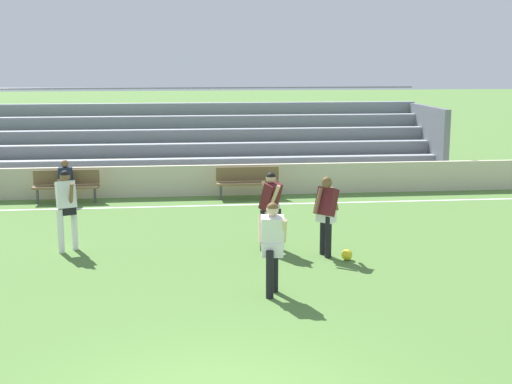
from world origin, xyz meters
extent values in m
cube|color=white|center=(0.00, 11.54, 0.00)|extent=(44.00, 0.12, 0.01)
cube|color=beige|center=(0.00, 13.00, 0.45)|extent=(48.00, 0.16, 0.90)
cube|color=#9EA3AD|center=(-1.13, 14.28, 0.39)|extent=(18.82, 0.36, 0.08)
cube|color=slate|center=(-1.13, 14.08, 0.20)|extent=(18.82, 0.04, 0.39)
cube|color=#9EA3AD|center=(-1.13, 14.98, 0.79)|extent=(18.82, 0.36, 0.08)
cube|color=slate|center=(-1.13, 14.78, 0.59)|extent=(18.82, 0.04, 0.39)
cube|color=#9EA3AD|center=(-1.13, 15.68, 1.18)|extent=(18.82, 0.36, 0.08)
cube|color=slate|center=(-1.13, 15.48, 0.98)|extent=(18.82, 0.04, 0.39)
cube|color=#9EA3AD|center=(-1.13, 16.38, 1.58)|extent=(18.82, 0.36, 0.08)
cube|color=slate|center=(-1.13, 16.18, 1.38)|extent=(18.82, 0.04, 0.39)
cube|color=#9EA3AD|center=(-1.13, 17.09, 1.97)|extent=(18.82, 0.36, 0.08)
cube|color=slate|center=(-1.13, 16.89, 1.77)|extent=(18.82, 0.04, 0.39)
cube|color=#9EA3AD|center=(-1.13, 17.79, 2.36)|extent=(18.82, 0.36, 0.08)
cube|color=slate|center=(-1.13, 17.59, 2.17)|extent=(18.82, 0.04, 0.39)
cube|color=slate|center=(8.18, 16.03, 1.18)|extent=(0.20, 3.87, 2.36)
cylinder|color=slate|center=(-1.13, 18.04, 2.91)|extent=(18.82, 0.06, 0.06)
cube|color=brown|center=(1.67, 12.35, 0.45)|extent=(1.80, 0.40, 0.06)
cube|color=brown|center=(1.67, 12.53, 0.70)|extent=(1.80, 0.05, 0.40)
cylinder|color=#47474C|center=(0.89, 12.35, 0.23)|extent=(0.07, 0.07, 0.45)
cylinder|color=#47474C|center=(2.45, 12.35, 0.23)|extent=(0.07, 0.07, 0.45)
cube|color=brown|center=(-3.40, 12.35, 0.45)|extent=(1.80, 0.40, 0.06)
cube|color=brown|center=(-3.40, 12.53, 0.70)|extent=(1.80, 0.05, 0.40)
cylinder|color=#47474C|center=(-4.18, 12.35, 0.23)|extent=(0.07, 0.07, 0.45)
cylinder|color=#47474C|center=(-2.62, 12.35, 0.23)|extent=(0.07, 0.07, 0.45)
cylinder|color=#2D2D38|center=(-3.40, 12.13, 0.23)|extent=(0.16, 0.16, 0.45)
cube|color=#191E38|center=(-3.40, 12.35, 0.74)|extent=(0.36, 0.24, 0.52)
sphere|color=brown|center=(-3.40, 12.35, 1.10)|extent=(0.21, 0.21, 0.21)
cylinder|color=black|center=(2.67, 6.16, 0.43)|extent=(0.13, 0.13, 0.85)
cylinder|color=black|center=(2.62, 6.42, 0.43)|extent=(0.13, 0.13, 0.85)
cube|color=white|center=(2.65, 6.29, 0.83)|extent=(0.41, 0.41, 0.24)
cube|color=#56191E|center=(2.65, 6.29, 1.13)|extent=(0.54, 0.54, 0.60)
cylinder|color=brown|center=(2.46, 6.21, 1.17)|extent=(0.24, 0.24, 0.51)
cylinder|color=brown|center=(2.83, 6.36, 1.17)|extent=(0.24, 0.24, 0.51)
sphere|color=brown|center=(2.65, 6.29, 1.52)|extent=(0.21, 0.21, 0.21)
sphere|color=brown|center=(2.65, 6.29, 1.54)|extent=(0.20, 0.20, 0.20)
cylinder|color=black|center=(1.76, 6.94, 0.43)|extent=(0.13, 0.13, 0.86)
cylinder|color=black|center=(1.43, 6.82, 0.43)|extent=(0.13, 0.13, 0.86)
cube|color=white|center=(1.60, 6.88, 0.84)|extent=(0.41, 0.41, 0.24)
cube|color=#56191E|center=(1.60, 6.88, 1.14)|extent=(0.53, 0.53, 0.60)
cylinder|color=#D6A884|center=(1.65, 6.67, 1.18)|extent=(0.26, 0.25, 0.50)
cylinder|color=#D6A884|center=(1.55, 7.08, 1.18)|extent=(0.26, 0.25, 0.50)
sphere|color=#D6A884|center=(1.60, 6.88, 1.53)|extent=(0.21, 0.21, 0.21)
sphere|color=black|center=(1.60, 6.88, 1.55)|extent=(0.20, 0.20, 0.20)
cylinder|color=black|center=(1.31, 4.18, 0.41)|extent=(0.13, 0.13, 0.82)
cylinder|color=black|center=(1.18, 3.86, 0.41)|extent=(0.13, 0.13, 0.82)
cube|color=white|center=(1.25, 4.02, 0.80)|extent=(0.38, 0.25, 0.24)
cube|color=white|center=(1.25, 4.02, 1.10)|extent=(0.41, 0.35, 0.59)
cylinder|color=beige|center=(1.43, 3.92, 1.14)|extent=(0.10, 0.35, 0.48)
cylinder|color=beige|center=(1.06, 4.11, 1.14)|extent=(0.10, 0.35, 0.48)
sphere|color=beige|center=(1.25, 4.02, 1.49)|extent=(0.21, 0.21, 0.21)
sphere|color=brown|center=(1.25, 4.02, 1.51)|extent=(0.20, 0.20, 0.20)
cylinder|color=white|center=(-2.74, 7.15, 0.46)|extent=(0.13, 0.13, 0.92)
cylinder|color=white|center=(-2.49, 7.38, 0.46)|extent=(0.13, 0.13, 0.92)
cube|color=black|center=(-2.62, 7.26, 0.90)|extent=(0.41, 0.33, 0.24)
cube|color=white|center=(-2.62, 7.26, 1.20)|extent=(0.47, 0.44, 0.59)
cylinder|color=brown|center=(-2.75, 7.42, 1.24)|extent=(0.17, 0.29, 0.50)
cylinder|color=brown|center=(-2.48, 7.10, 1.24)|extent=(0.17, 0.29, 0.50)
sphere|color=brown|center=(-2.62, 7.26, 1.58)|extent=(0.21, 0.21, 0.21)
sphere|color=black|center=(-2.62, 7.26, 1.61)|extent=(0.20, 0.20, 0.20)
sphere|color=yellow|center=(3.01, 5.94, 0.11)|extent=(0.22, 0.22, 0.22)
camera|label=1|loc=(-0.31, -7.42, 3.98)|focal=49.78mm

